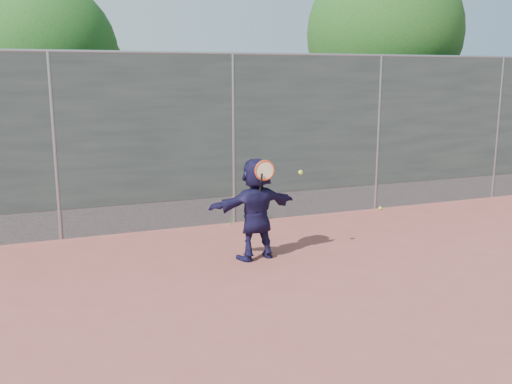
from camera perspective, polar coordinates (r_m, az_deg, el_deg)
name	(u,v)px	position (r m, az deg, el deg)	size (l,w,h in m)	color
ground	(324,288)	(7.36, 6.86, -9.49)	(80.00, 80.00, 0.00)	#9E4C42
player	(256,209)	(8.23, 0.00, -1.69)	(1.38, 0.44, 1.49)	#19153B
ball_ground	(380,208)	(11.61, 12.32, -1.60)	(0.07, 0.07, 0.07)	#C0D830
fence	(233,136)	(10.14, -2.29, 5.65)	(20.00, 0.06, 3.03)	#38423D
swing_action	(268,172)	(7.98, 1.21, 2.03)	(0.75, 0.13, 0.51)	#E54015
tree_right	(389,38)	(14.25, 13.18, 14.79)	(3.78, 3.60, 5.39)	#382314
tree_left	(51,60)	(12.60, -19.78, 12.35)	(3.15, 3.00, 4.53)	#382314
weed_clump	(251,215)	(10.38, -0.48, -2.32)	(0.68, 0.07, 0.30)	#387226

